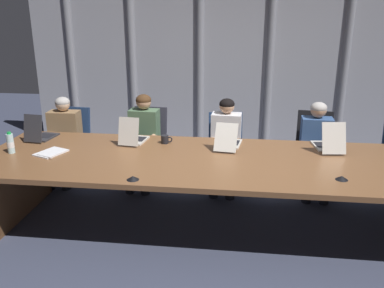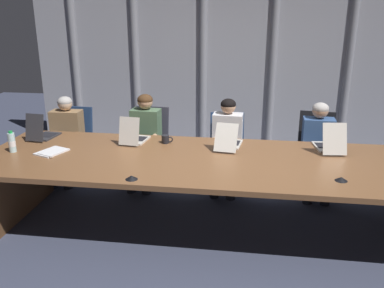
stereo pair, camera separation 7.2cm
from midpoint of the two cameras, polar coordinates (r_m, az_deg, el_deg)
ground_plane at (r=4.34m, az=4.77°, el=-11.54°), size 13.02×13.02×0.00m
conference_table at (r=4.07m, az=5.00°, el=-3.91°), size 4.91×1.43×0.75m
curtain_backdrop at (r=6.51m, az=6.58°, el=11.05°), size 6.51×0.17×2.70m
laptop_left_end at (r=4.95m, az=-19.86°, el=1.40°), size 0.26×0.41×0.32m
laptop_left_mid at (r=4.56m, az=-7.67°, el=0.97°), size 0.27×0.42×0.32m
laptop_center at (r=4.39m, az=5.68°, el=0.30°), size 0.29×0.50×0.29m
laptop_right_mid at (r=4.51m, az=19.12°, el=-0.06°), size 0.29×0.49×0.33m
office_chair_left_end at (r=5.71m, az=-15.95°, el=-1.01°), size 0.60×0.60×0.92m
office_chair_left_mid at (r=5.38m, az=-5.62°, el=-1.46°), size 0.60×0.60×0.95m
office_chair_center at (r=5.24m, az=5.37°, el=-2.14°), size 0.60×0.60×0.91m
office_chair_right_mid at (r=5.31m, az=17.11°, el=-2.46°), size 0.60×0.60×0.96m
person_left_end at (r=5.50m, az=-17.02°, el=1.26°), size 0.41×0.56×1.11m
person_left_mid at (r=5.14m, az=-6.32°, el=1.17°), size 0.39×0.56×1.17m
person_center at (r=4.99m, az=5.27°, el=0.49°), size 0.39×0.56×1.14m
person_right_mid at (r=5.07m, az=17.66°, el=-0.12°), size 0.38×0.55×1.12m
water_bottle_primary at (r=4.58m, az=-23.55°, el=0.20°), size 0.07×0.07×0.23m
coffee_mug_far at (r=4.50m, az=-3.25°, el=0.68°), size 0.13×0.08×0.09m
conference_mic_left_side at (r=3.76m, az=20.73°, el=-4.61°), size 0.11×0.11×0.03m
conference_mic_middle at (r=3.58m, az=-7.93°, el=-4.68°), size 0.11×0.11×0.03m
spiral_notepad at (r=4.44m, az=-18.68°, el=-1.07°), size 0.31×0.36×0.03m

